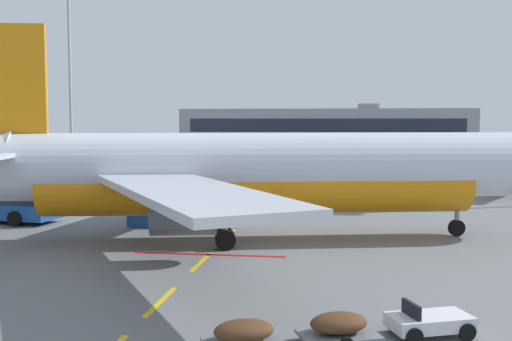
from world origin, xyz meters
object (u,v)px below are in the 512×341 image
at_px(airliner_foreground, 248,172).
at_px(apron_light_mast_near, 70,55).
at_px(fuel_service_truck, 143,178).
at_px(airliner_mid_left, 484,155).
at_px(catering_truck, 22,174).
at_px(uld_cargo_container, 144,214).
at_px(baggage_train, 340,327).

bearing_deg(airliner_foreground, apron_light_mast_near, 126.56).
height_order(fuel_service_truck, apron_light_mast_near, apron_light_mast_near).
relative_size(airliner_mid_left, fuel_service_truck, 4.08).
relative_size(catering_truck, uld_cargo_container, 3.77).
bearing_deg(uld_cargo_container, fuel_service_truck, 108.53).
bearing_deg(airliner_foreground, catering_truck, 140.30).
bearing_deg(airliner_foreground, uld_cargo_container, 155.00).
distance_m(fuel_service_truck, apron_light_mast_near, 27.50).
height_order(baggage_train, apron_light_mast_near, apron_light_mast_near).
height_order(airliner_mid_left, apron_light_mast_near, apron_light_mast_near).
bearing_deg(fuel_service_truck, airliner_mid_left, 22.59).
bearing_deg(fuel_service_truck, uld_cargo_container, -71.47).
xyz_separation_m(airliner_foreground, catering_truck, (-25.84, 21.45, -2.30)).
xyz_separation_m(fuel_service_truck, uld_cargo_container, (5.42, -16.16, -0.85)).
distance_m(airliner_mid_left, fuel_service_truck, 35.70).
height_order(airliner_foreground, catering_truck, airliner_foreground).
distance_m(airliner_mid_left, catering_truck, 47.43).
height_order(airliner_foreground, fuel_service_truck, airliner_foreground).
relative_size(baggage_train, uld_cargo_container, 4.47).
relative_size(fuel_service_truck, baggage_train, 0.83).
xyz_separation_m(airliner_mid_left, apron_light_mast_near, (-48.33, 4.80, 11.67)).
distance_m(airliner_foreground, airliner_mid_left, 38.91).
xyz_separation_m(airliner_foreground, fuel_service_truck, (-12.87, 19.64, -2.30)).
relative_size(fuel_service_truck, uld_cargo_container, 3.70).
distance_m(airliner_mid_left, apron_light_mast_near, 49.95).
relative_size(airliner_mid_left, apron_light_mast_near, 1.21).
xyz_separation_m(airliner_mid_left, catering_truck, (-45.89, -11.89, -1.62)).
height_order(airliner_foreground, baggage_train, airliner_foreground).
distance_m(fuel_service_truck, baggage_train, 40.37).
bearing_deg(baggage_train, fuel_service_truck, 116.98).
xyz_separation_m(airliner_foreground, apron_light_mast_near, (-28.28, 38.14, 10.99)).
distance_m(uld_cargo_container, apron_light_mast_near, 42.84).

